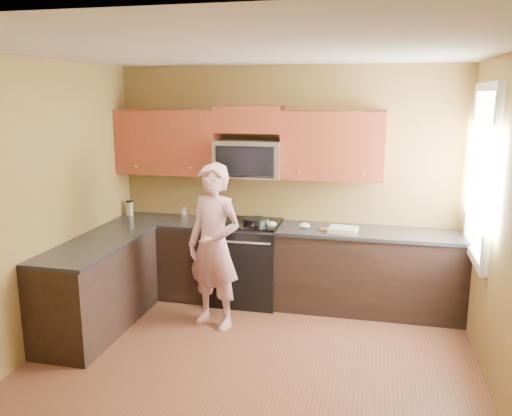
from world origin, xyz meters
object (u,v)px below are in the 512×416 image
(microwave, at_px, (249,177))
(woman, at_px, (214,246))
(stove, at_px, (247,261))
(butter_tub, at_px, (263,226))
(frying_pan, at_px, (255,223))
(travel_mug, at_px, (130,216))

(microwave, xyz_separation_m, woman, (-0.16, -0.84, -0.60))
(stove, height_order, butter_tub, butter_tub)
(frying_pan, bearing_deg, stove, 151.41)
(woman, height_order, butter_tub, woman)
(microwave, height_order, travel_mug, microwave)
(frying_pan, bearing_deg, microwave, 117.45)
(butter_tub, bearing_deg, microwave, 146.08)
(microwave, bearing_deg, travel_mug, -179.50)
(microwave, height_order, butter_tub, microwave)
(microwave, bearing_deg, woman, -100.88)
(woman, bearing_deg, frying_pan, 87.10)
(microwave, distance_m, woman, 1.04)
(travel_mug, bearing_deg, butter_tub, -4.11)
(butter_tub, distance_m, travel_mug, 1.71)
(stove, bearing_deg, frying_pan, -22.41)
(woman, height_order, frying_pan, woman)
(woman, relative_size, frying_pan, 3.57)
(stove, xyz_separation_m, woman, (-0.16, -0.71, 0.38))
(woman, relative_size, travel_mug, 9.02)
(woman, distance_m, frying_pan, 0.73)
(woman, bearing_deg, butter_tub, 82.34)
(woman, xyz_separation_m, butter_tub, (0.36, 0.70, 0.07))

